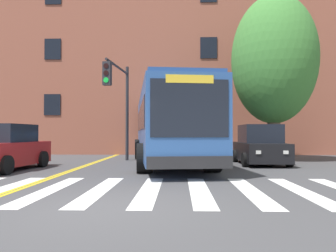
{
  "coord_description": "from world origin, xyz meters",
  "views": [
    {
      "loc": [
        1.42,
        -6.09,
        1.4
      ],
      "look_at": [
        0.95,
        8.33,
        1.73
      ],
      "focal_mm": 35.0,
      "sensor_mm": 36.0,
      "label": 1
    }
  ],
  "objects_px": {
    "car_navy_behind_bus": "(180,138)",
    "traffic_light_overhead": "(119,93)",
    "street_tree_curbside_large": "(273,60)",
    "city_bus": "(167,125)",
    "car_black_far_lane": "(260,146)",
    "car_red_near_lane": "(3,149)"
  },
  "relations": [
    {
      "from": "city_bus",
      "to": "car_black_far_lane",
      "type": "height_order",
      "value": "city_bus"
    },
    {
      "from": "city_bus",
      "to": "street_tree_curbside_large",
      "type": "height_order",
      "value": "street_tree_curbside_large"
    },
    {
      "from": "city_bus",
      "to": "street_tree_curbside_large",
      "type": "relative_size",
      "value": 1.43
    },
    {
      "from": "car_black_far_lane",
      "to": "car_navy_behind_bus",
      "type": "height_order",
      "value": "car_navy_behind_bus"
    },
    {
      "from": "car_black_far_lane",
      "to": "car_navy_behind_bus",
      "type": "relative_size",
      "value": 0.77
    },
    {
      "from": "car_red_near_lane",
      "to": "street_tree_curbside_large",
      "type": "xyz_separation_m",
      "value": [
        11.64,
        4.81,
        4.43
      ]
    },
    {
      "from": "car_red_near_lane",
      "to": "car_navy_behind_bus",
      "type": "distance_m",
      "value": 14.19
    },
    {
      "from": "car_black_far_lane",
      "to": "car_navy_behind_bus",
      "type": "xyz_separation_m",
      "value": [
        -3.58,
        9.71,
        0.23
      ]
    },
    {
      "from": "car_navy_behind_bus",
      "to": "street_tree_curbside_large",
      "type": "height_order",
      "value": "street_tree_curbside_large"
    },
    {
      "from": "traffic_light_overhead",
      "to": "street_tree_curbside_large",
      "type": "distance_m",
      "value": 8.17
    },
    {
      "from": "street_tree_curbside_large",
      "to": "car_black_far_lane",
      "type": "bearing_deg",
      "value": -120.82
    },
    {
      "from": "traffic_light_overhead",
      "to": "car_navy_behind_bus",
      "type": "bearing_deg",
      "value": 72.04
    },
    {
      "from": "car_red_near_lane",
      "to": "street_tree_curbside_large",
      "type": "distance_m",
      "value": 13.35
    },
    {
      "from": "car_red_near_lane",
      "to": "traffic_light_overhead",
      "type": "distance_m",
      "value": 5.65
    },
    {
      "from": "car_black_far_lane",
      "to": "car_navy_behind_bus",
      "type": "distance_m",
      "value": 10.36
    },
    {
      "from": "street_tree_curbside_large",
      "to": "city_bus",
      "type": "bearing_deg",
      "value": -163.09
    },
    {
      "from": "car_navy_behind_bus",
      "to": "traffic_light_overhead",
      "type": "relative_size",
      "value": 1.01
    },
    {
      "from": "car_navy_behind_bus",
      "to": "street_tree_curbside_large",
      "type": "relative_size",
      "value": 0.58
    },
    {
      "from": "car_red_near_lane",
      "to": "street_tree_curbside_large",
      "type": "height_order",
      "value": "street_tree_curbside_large"
    },
    {
      "from": "city_bus",
      "to": "car_black_far_lane",
      "type": "relative_size",
      "value": 3.24
    },
    {
      "from": "car_navy_behind_bus",
      "to": "car_red_near_lane",
      "type": "bearing_deg",
      "value": -118.73
    },
    {
      "from": "car_navy_behind_bus",
      "to": "traffic_light_overhead",
      "type": "distance_m",
      "value": 9.91
    }
  ]
}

